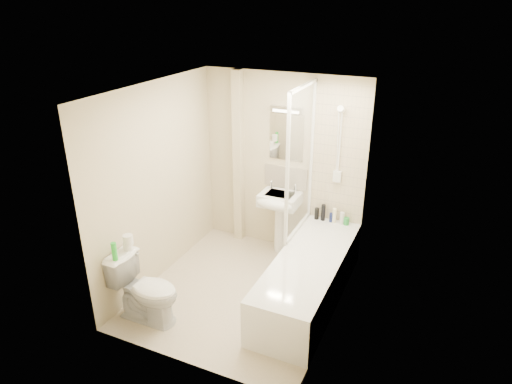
% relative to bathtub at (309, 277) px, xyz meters
% --- Properties ---
extents(floor, '(2.50, 2.50, 0.00)m').
position_rel_bathtub_xyz_m(floor, '(-0.75, -0.20, -0.29)').
color(floor, beige).
rests_on(floor, ground).
extents(wall_back, '(2.20, 0.02, 2.40)m').
position_rel_bathtub_xyz_m(wall_back, '(-0.75, 1.05, 0.91)').
color(wall_back, beige).
rests_on(wall_back, ground).
extents(wall_left, '(0.02, 2.50, 2.40)m').
position_rel_bathtub_xyz_m(wall_left, '(-1.85, -0.20, 0.91)').
color(wall_left, beige).
rests_on(wall_left, ground).
extents(wall_right, '(0.02, 2.50, 2.40)m').
position_rel_bathtub_xyz_m(wall_right, '(0.35, -0.20, 0.91)').
color(wall_right, beige).
rests_on(wall_right, ground).
extents(ceiling, '(2.20, 2.50, 0.02)m').
position_rel_bathtub_xyz_m(ceiling, '(-0.75, -0.20, 2.11)').
color(ceiling, white).
rests_on(ceiling, wall_back).
extents(tile_back, '(0.70, 0.01, 1.75)m').
position_rel_bathtub_xyz_m(tile_back, '(0.00, 1.04, 1.14)').
color(tile_back, beige).
rests_on(tile_back, wall_back).
extents(tile_right, '(0.01, 2.10, 1.75)m').
position_rel_bathtub_xyz_m(tile_right, '(0.34, 0.00, 1.14)').
color(tile_right, beige).
rests_on(tile_right, wall_right).
extents(pipe_boxing, '(0.12, 0.12, 2.40)m').
position_rel_bathtub_xyz_m(pipe_boxing, '(-1.37, 0.99, 0.91)').
color(pipe_boxing, beige).
rests_on(pipe_boxing, ground).
extents(splashback, '(0.60, 0.02, 0.30)m').
position_rel_bathtub_xyz_m(splashback, '(-0.70, 1.04, 0.74)').
color(splashback, beige).
rests_on(splashback, wall_back).
extents(mirror, '(0.46, 0.01, 0.60)m').
position_rel_bathtub_xyz_m(mirror, '(-0.70, 1.04, 1.29)').
color(mirror, white).
rests_on(mirror, wall_back).
extents(strip_light, '(0.42, 0.07, 0.07)m').
position_rel_bathtub_xyz_m(strip_light, '(-0.70, 1.02, 1.66)').
color(strip_light, silver).
rests_on(strip_light, wall_back).
extents(bathtub, '(0.70, 2.10, 0.55)m').
position_rel_bathtub_xyz_m(bathtub, '(0.00, 0.00, 0.00)').
color(bathtub, white).
rests_on(bathtub, ground).
extents(shower_screen, '(0.04, 0.92, 1.80)m').
position_rel_bathtub_xyz_m(shower_screen, '(-0.35, 0.60, 1.16)').
color(shower_screen, white).
rests_on(shower_screen, bathtub).
extents(shower_fixture, '(0.10, 0.16, 0.99)m').
position_rel_bathtub_xyz_m(shower_fixture, '(-0.00, 0.99, 1.26)').
color(shower_fixture, white).
rests_on(shower_fixture, wall_back).
extents(pedestal_sink, '(0.51, 0.48, 0.99)m').
position_rel_bathtub_xyz_m(pedestal_sink, '(-0.70, 0.81, 0.40)').
color(pedestal_sink, white).
rests_on(pedestal_sink, ground).
extents(bottle_black_a, '(0.06, 0.06, 0.15)m').
position_rel_bathtub_xyz_m(bottle_black_a, '(-0.22, 0.96, 0.34)').
color(bottle_black_a, black).
rests_on(bottle_black_a, bathtub).
extents(bottle_black_b, '(0.05, 0.05, 0.22)m').
position_rel_bathtub_xyz_m(bottle_black_b, '(-0.14, 0.96, 0.37)').
color(bottle_black_b, black).
rests_on(bottle_black_b, bathtub).
extents(bottle_blue, '(0.05, 0.05, 0.12)m').
position_rel_bathtub_xyz_m(bottle_blue, '(-0.02, 0.96, 0.32)').
color(bottle_blue, '#121C52').
rests_on(bottle_blue, bathtub).
extents(bottle_cream, '(0.05, 0.05, 0.20)m').
position_rel_bathtub_xyz_m(bottle_cream, '(0.01, 0.96, 0.36)').
color(bottle_cream, '#FAF2C1').
rests_on(bottle_cream, bathtub).
extents(bottle_white_b, '(0.06, 0.06, 0.16)m').
position_rel_bathtub_xyz_m(bottle_white_b, '(0.12, 0.96, 0.34)').
color(bottle_white_b, silver).
rests_on(bottle_white_b, bathtub).
extents(bottle_green, '(0.07, 0.07, 0.10)m').
position_rel_bathtub_xyz_m(bottle_green, '(0.17, 0.96, 0.31)').
color(bottle_green, green).
rests_on(bottle_green, bathtub).
extents(toilet, '(0.43, 0.74, 0.75)m').
position_rel_bathtub_xyz_m(toilet, '(-1.47, -1.05, 0.09)').
color(toilet, white).
rests_on(toilet, ground).
extents(toilet_roll_lower, '(0.10, 0.10, 0.09)m').
position_rel_bathtub_xyz_m(toilet_roll_lower, '(-1.73, -0.96, 0.51)').
color(toilet_roll_lower, white).
rests_on(toilet_roll_lower, toilet).
extents(toilet_roll_upper, '(0.11, 0.11, 0.11)m').
position_rel_bathtub_xyz_m(toilet_roll_upper, '(-1.68, -1.00, 0.61)').
color(toilet_roll_upper, white).
rests_on(toilet_roll_upper, toilet_roll_lower).
extents(green_bottle, '(0.06, 0.06, 0.20)m').
position_rel_bathtub_xyz_m(green_bottle, '(-1.71, -1.18, 0.56)').
color(green_bottle, green).
rests_on(green_bottle, toilet).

